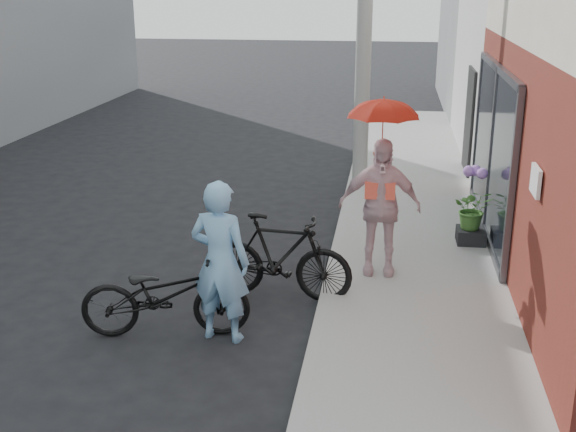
% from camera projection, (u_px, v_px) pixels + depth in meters
% --- Properties ---
extents(ground, '(80.00, 80.00, 0.00)m').
position_uv_depth(ground, '(236.00, 328.00, 8.27)').
color(ground, black).
rests_on(ground, ground).
extents(sidewalk, '(2.20, 24.00, 0.12)m').
position_uv_depth(sidewalk, '(418.00, 267.00, 9.84)').
color(sidewalk, '#999993').
rests_on(sidewalk, ground).
extents(curb, '(0.12, 24.00, 0.12)m').
position_uv_depth(curb, '(333.00, 263.00, 10.00)').
color(curb, '#9E9E99').
rests_on(curb, ground).
extents(officer, '(0.73, 0.54, 1.82)m').
position_uv_depth(officer, '(220.00, 262.00, 7.76)').
color(officer, '#7FB6E2').
rests_on(officer, ground).
extents(bike_left, '(1.95, 0.99, 0.98)m').
position_uv_depth(bike_left, '(165.00, 295.00, 7.96)').
color(bike_left, black).
rests_on(bike_left, ground).
extents(bike_right, '(1.86, 0.68, 1.09)m').
position_uv_depth(bike_right, '(280.00, 257.00, 8.88)').
color(bike_right, black).
rests_on(bike_right, ground).
extents(kimono_woman, '(1.07, 0.47, 1.80)m').
position_uv_depth(kimono_woman, '(379.00, 207.00, 9.27)').
color(kimono_woman, beige).
rests_on(kimono_woman, sidewalk).
extents(parasol, '(0.88, 0.88, 0.77)m').
position_uv_depth(parasol, '(384.00, 107.00, 8.87)').
color(parasol, red).
rests_on(parasol, kimono_woman).
extents(planter, '(0.41, 0.41, 0.21)m').
position_uv_depth(planter, '(471.00, 236.00, 10.55)').
color(planter, black).
rests_on(planter, sidewalk).
extents(potted_plant, '(0.55, 0.48, 0.61)m').
position_uv_depth(potted_plant, '(473.00, 209.00, 10.43)').
color(potted_plant, '#376528').
rests_on(potted_plant, planter).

